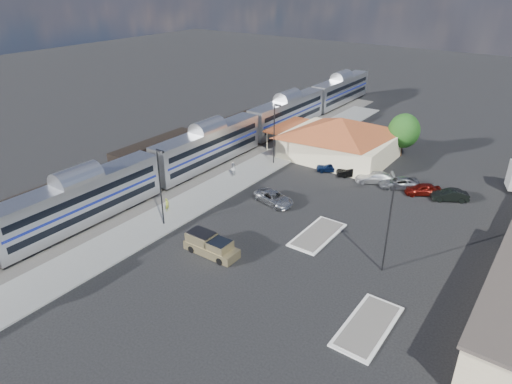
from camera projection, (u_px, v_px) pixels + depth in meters
The scene contains 22 objects.
ground at pixel (276, 232), 49.43m from camera, with size 280.00×280.00×0.00m, color black.
railbed at pixel (186, 165), 66.27m from camera, with size 16.00×100.00×0.12m, color #4C4944.
platform at pixel (225, 185), 60.07m from camera, with size 5.50×92.00×0.18m, color gray.
passenger_train at pixel (209, 148), 64.79m from camera, with size 3.00×104.00×5.55m.
freight_cars at pixel (155, 155), 64.87m from camera, with size 2.80×46.00×4.00m.
station_depot at pixel (339, 138), 68.00m from camera, with size 18.35×12.24×6.20m.
traffic_island_south at pixel (318, 235), 48.75m from camera, with size 3.30×7.50×0.21m.
traffic_island_north at pixel (368, 326), 36.19m from camera, with size 3.30×7.50×0.21m.
lamp_plat_s at pixel (160, 182), 48.44m from camera, with size 1.08×0.25×9.00m.
lamp_plat_n at pixel (275, 129), 64.52m from camera, with size 1.08×0.25×9.00m.
lamp_lot at pixel (390, 221), 40.75m from camera, with size 1.08×0.25×9.00m.
tree_depot at pixel (404, 131), 68.03m from camera, with size 4.71×4.71×6.63m.
pickup_truck at pixel (211, 246), 45.17m from camera, with size 5.73×2.19×1.98m.
suv at pixel (274, 198), 55.22m from camera, with size 2.46×5.33×1.48m, color #A2A5AA.
person_a at pixel (167, 205), 53.11m from camera, with size 0.58×0.38×1.58m, color gold.
person_b at pixel (233, 169), 62.36m from camera, with size 0.91×0.71×1.88m, color white.
parked_car_a at pixel (331, 167), 64.10m from camera, with size 1.67×4.15×1.41m, color #0E1E47.
parked_car_b at pixel (353, 171), 62.62m from camera, with size 1.57×4.49×1.48m, color black.
parked_car_c at pixel (374, 177), 60.73m from camera, with size 2.05×5.04×1.46m, color silver.
parked_car_d at pixel (399, 183), 59.28m from camera, with size 2.37×5.13×1.43m, color gray.
parked_car_e at pixel (423, 189), 57.36m from camera, with size 1.79×4.44×1.51m, color maroon.
parked_car_f at pixel (450, 195), 55.91m from camera, with size 1.54×4.42×1.45m, color black.
Camera 1 is at (23.06, -35.87, 25.46)m, focal length 32.00 mm.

